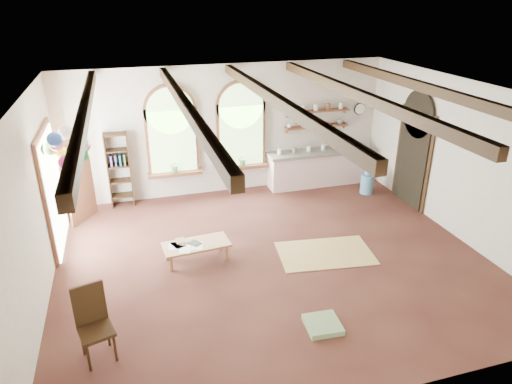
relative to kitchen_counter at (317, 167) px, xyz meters
name	(u,v)px	position (x,y,z in m)	size (l,w,h in m)	color
floor	(272,258)	(-2.30, -3.20, -0.48)	(8.00, 8.00, 0.00)	#522C21
ceiling_beams	(275,99)	(-2.30, -3.20, 2.62)	(6.20, 6.80, 0.18)	#322210
window_left	(172,134)	(-3.70, 0.23, 1.16)	(1.30, 0.28, 2.20)	brown
window_right	(241,129)	(-2.00, 0.23, 1.16)	(1.30, 0.28, 2.20)	brown
left_doorway	(53,191)	(-6.25, -1.40, 0.67)	(0.10, 1.90, 2.50)	brown
right_doorway	(412,160)	(1.65, -1.70, 0.62)	(0.10, 1.30, 2.40)	black
kitchen_counter	(317,167)	(0.00, 0.00, 0.00)	(2.68, 0.62, 0.94)	beige
wall_shelf_lower	(316,126)	(0.00, 0.18, 1.07)	(1.70, 0.24, 0.04)	brown
wall_shelf_upper	(317,111)	(0.00, 0.18, 1.47)	(1.70, 0.24, 0.04)	brown
wall_clock	(360,109)	(1.25, 0.25, 1.42)	(0.32, 0.32, 0.04)	black
bookshelf	(119,170)	(-5.00, 0.12, 0.42)	(0.53, 0.32, 1.80)	#322210
coffee_table	(196,246)	(-3.70, -2.84, -0.16)	(1.29, 0.68, 0.36)	tan
side_chair	(97,338)	(-5.45, -4.97, -0.15)	(0.54, 0.54, 1.12)	#322210
floor_mat	(325,253)	(-1.24, -3.33, -0.47)	(1.83, 1.13, 0.02)	tan
floor_cushion	(323,325)	(-2.17, -5.30, -0.43)	(0.52, 0.52, 0.09)	gray
water_jug_a	(344,171)	(0.80, 0.00, -0.20)	(0.33, 0.33, 0.64)	#5997C0
water_jug_b	(367,183)	(1.00, -0.90, -0.20)	(0.33, 0.33, 0.64)	#5997C0
balloon_cluster	(68,146)	(-5.71, -2.40, 1.86)	(0.81, 0.92, 1.15)	silver
table_book	(176,242)	(-4.06, -2.68, -0.11)	(0.18, 0.26, 0.02)	olive
tablet	(195,243)	(-3.72, -2.82, -0.11)	(0.17, 0.24, 0.01)	black
potted_plant_left	(175,167)	(-3.70, 0.12, 0.37)	(0.27, 0.23, 0.30)	#598C4C
potted_plant_right	(243,160)	(-2.00, 0.12, 0.37)	(0.27, 0.23, 0.30)	#598C4C
shelf_cup_a	(289,126)	(-0.75, 0.18, 1.14)	(0.12, 0.10, 0.10)	white
shelf_cup_b	(302,125)	(-0.40, 0.18, 1.14)	(0.10, 0.10, 0.09)	beige
shelf_bowl_a	(315,125)	(-0.05, 0.18, 1.12)	(0.22, 0.22, 0.05)	beige
shelf_bowl_b	(327,123)	(0.30, 0.18, 1.12)	(0.20, 0.20, 0.06)	#8C664C
shelf_vase	(340,120)	(0.65, 0.18, 1.19)	(0.18, 0.18, 0.19)	slate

